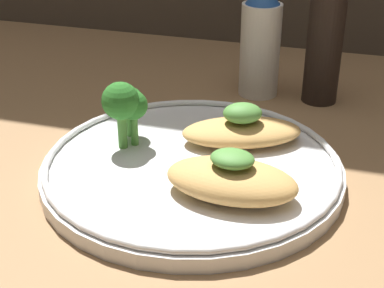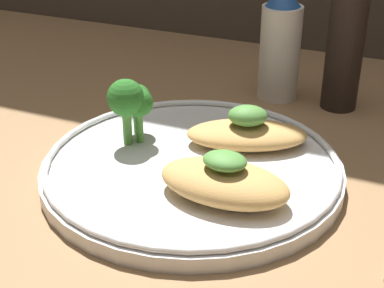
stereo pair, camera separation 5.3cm
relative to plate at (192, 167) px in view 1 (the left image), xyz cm
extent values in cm
cube|color=#936D47|center=(0.00, 0.00, -1.49)|extent=(180.00, 180.00, 1.00)
cylinder|color=white|center=(0.00, 0.00, -0.29)|extent=(27.48, 27.48, 1.40)
torus|color=white|center=(0.00, 0.00, 0.71)|extent=(26.88, 26.88, 0.60)
ellipsoid|color=tan|center=(4.65, -4.14, 1.82)|extent=(11.14, 6.54, 2.82)
ellipsoid|color=#518E3D|center=(4.65, -4.14, 3.87)|extent=(3.70, 2.98, 1.29)
ellipsoid|color=tan|center=(3.37, 5.42, 1.50)|extent=(12.83, 9.53, 2.18)
ellipsoid|color=#518E3D|center=(3.37, 5.42, 3.52)|extent=(4.57, 4.15, 1.86)
cylinder|color=#4C8E38|center=(-6.37, 1.99, 1.99)|extent=(0.71, 0.71, 3.17)
sphere|color=#286B23|center=(-6.37, 1.99, 4.54)|extent=(2.76, 2.76, 2.76)
cylinder|color=#4C8E38|center=(-7.50, 3.73, 1.79)|extent=(0.92, 0.92, 2.77)
sphere|color=#286B23|center=(-7.50, 3.73, 4.13)|extent=(2.74, 2.74, 2.74)
cylinder|color=#4C8E38|center=(-7.24, 1.13, 2.20)|extent=(0.88, 0.88, 3.58)
sphere|color=#286B23|center=(-7.24, 1.13, 5.23)|extent=(3.55, 3.55, 3.55)
cylinder|color=white|center=(1.90, 21.22, 4.50)|extent=(4.70, 4.70, 10.98)
cylinder|color=black|center=(9.23, 21.22, 6.40)|extent=(4.06, 4.06, 14.79)
camera|label=1|loc=(13.56, -44.50, 26.92)|focal=55.00mm
camera|label=2|loc=(18.49, -42.68, 26.92)|focal=55.00mm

